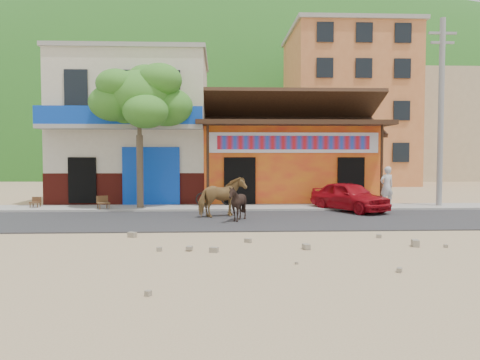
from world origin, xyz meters
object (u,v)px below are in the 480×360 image
object	(u,v)px
tree	(140,135)
cafe_chair_left	(35,198)
cafe_chair_right	(103,197)
cow_tan	(222,197)
red_car	(349,196)
scooter	(215,195)
utility_pole	(441,113)
pedestrian	(387,186)
cow_dark	(237,204)

from	to	relation	value
tree	cafe_chair_left	size ratio (longest dim) A/B	7.49
cafe_chair_left	cafe_chair_right	size ratio (longest dim) A/B	0.81
cow_tan	cafe_chair_left	size ratio (longest dim) A/B	2.16
cow_tan	red_car	world-z (taller)	cow_tan
red_car	cafe_chair_left	xyz separation A→B (m)	(-12.93, 1.25, -0.12)
cow_tan	red_car	xyz separation A→B (m)	(5.14, 1.58, -0.13)
red_car	scooter	bearing A→B (deg)	133.64
red_car	utility_pole	bearing A→B (deg)	-14.04
tree	cafe_chair_right	bearing A→B (deg)	-160.35
pedestrian	cafe_chair_right	size ratio (longest dim) A/B	1.72
utility_pole	cafe_chair_right	xyz separation A→B (m)	(-14.20, -0.70, -3.51)
cafe_chair_left	utility_pole	bearing A→B (deg)	0.72
tree	utility_pole	distance (m)	12.84
utility_pole	red_car	distance (m)	5.64
red_car	cafe_chair_left	size ratio (longest dim) A/B	4.37
cafe_chair_right	scooter	bearing A→B (deg)	-12.72
cow_dark	scooter	size ratio (longest dim) A/B	0.72
utility_pole	cafe_chair_right	distance (m)	14.64
scooter	cafe_chair_left	distance (m)	7.51
cow_tan	cafe_chair_left	bearing A→B (deg)	41.77
utility_pole	cow_tan	distance (m)	10.37
cow_dark	pedestrian	bearing A→B (deg)	93.42
cafe_chair_right	cow_tan	bearing A→B (deg)	-50.16
red_car	cow_tan	bearing A→B (deg)	167.30
tree	utility_pole	size ratio (longest dim) A/B	0.75
red_car	scooter	xyz separation A→B (m)	(-5.43, 1.62, -0.08)
utility_pole	cow_dark	distance (m)	10.32
cow_dark	cafe_chair_right	world-z (taller)	cow_dark
cow_dark	utility_pole	bearing A→B (deg)	87.83
red_car	scooter	world-z (taller)	red_car
cafe_chair_left	cafe_chair_right	bearing A→B (deg)	-13.19
scooter	cow_tan	bearing A→B (deg)	178.11
pedestrian	cow_dark	bearing A→B (deg)	15.37
utility_pole	cow_dark	xyz separation A→B (m)	(-8.89, -3.91, -3.48)
cafe_chair_right	red_car	bearing A→B (deg)	-29.59
tree	pedestrian	distance (m)	10.62
cow_dark	pedestrian	size ratio (longest dim) A/B	0.71
pedestrian	cafe_chair_left	xyz separation A→B (m)	(-14.80, 0.32, -0.45)
tree	cafe_chair_left	xyz separation A→B (m)	(-4.40, 0.25, -2.60)
cow_dark	cafe_chair_right	xyz separation A→B (m)	(-5.31, 3.21, -0.03)
cow_tan	cafe_chair_right	world-z (taller)	cow_tan
red_car	cafe_chair_right	world-z (taller)	red_car
red_car	cafe_chair_right	bearing A→B (deg)	147.38
tree	scooter	size ratio (longest dim) A/B	3.58
scooter	cafe_chair_left	world-z (taller)	scooter
cow_dark	scooter	distance (m)	4.41
cow_dark	cafe_chair_right	distance (m)	6.20
tree	scooter	distance (m)	4.07
cafe_chair_right	cow_dark	bearing A→B (deg)	-57.88
red_car	cafe_chair_right	distance (m)	9.94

